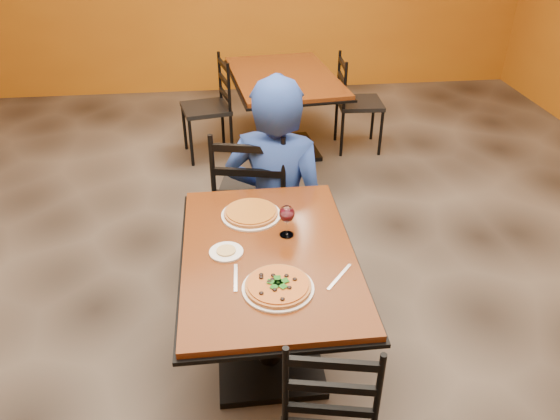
{
  "coord_description": "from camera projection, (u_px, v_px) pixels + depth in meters",
  "views": [
    {
      "loc": [
        -0.17,
        -2.52,
        2.24
      ],
      "look_at": [
        0.08,
        -0.3,
        0.85
      ],
      "focal_mm": 34.18,
      "sensor_mm": 36.0,
      "label": 1
    }
  ],
  "objects": [
    {
      "name": "floor",
      "position": [
        262.0,
        301.0,
        3.32
      ],
      "size": [
        7.0,
        8.0,
        0.01
      ],
      "primitive_type": "cube",
      "color": "black",
      "rests_on": "ground"
    },
    {
      "name": "table_main",
      "position": [
        269.0,
        283.0,
        2.61
      ],
      "size": [
        0.83,
        1.23,
        0.75
      ],
      "color": "#64320F",
      "rests_on": "floor"
    },
    {
      "name": "table_second",
      "position": [
        284.0,
        95.0,
        4.89
      ],
      "size": [
        1.05,
        1.45,
        0.75
      ],
      "rotation": [
        0.0,
        0.0,
        0.1
      ],
      "color": "#64320F",
      "rests_on": "floor"
    },
    {
      "name": "chair_main_far",
      "position": [
        254.0,
        196.0,
        3.43
      ],
      "size": [
        0.54,
        0.54,
        1.02
      ],
      "primitive_type": null,
      "rotation": [
        0.0,
        0.0,
        2.94
      ],
      "color": "black",
      "rests_on": "floor"
    },
    {
      "name": "chair_second_left",
      "position": [
        206.0,
        109.0,
        4.87
      ],
      "size": [
        0.49,
        0.49,
        0.91
      ],
      "primitive_type": null,
      "rotation": [
        0.0,
        0.0,
        -1.37
      ],
      "color": "black",
      "rests_on": "floor"
    },
    {
      "name": "chair_second_right",
      "position": [
        360.0,
        104.0,
        5.01
      ],
      "size": [
        0.43,
        0.43,
        0.9
      ],
      "primitive_type": null,
      "rotation": [
        0.0,
        0.0,
        1.52
      ],
      "color": "black",
      "rests_on": "floor"
    },
    {
      "name": "diner",
      "position": [
        276.0,
        182.0,
        3.25
      ],
      "size": [
        0.76,
        0.63,
        1.35
      ],
      "primitive_type": "imported",
      "rotation": [
        0.0,
        0.0,
        2.8
      ],
      "color": "navy",
      "rests_on": "floor"
    },
    {
      "name": "plate_main",
      "position": [
        278.0,
        288.0,
        2.27
      ],
      "size": [
        0.31,
        0.31,
        0.01
      ],
      "primitive_type": "cylinder",
      "color": "white",
      "rests_on": "table_main"
    },
    {
      "name": "pizza_main",
      "position": [
        278.0,
        285.0,
        2.26
      ],
      "size": [
        0.28,
        0.28,
        0.02
      ],
      "primitive_type": "cylinder",
      "color": "#9C2E0B",
      "rests_on": "plate_main"
    },
    {
      "name": "plate_far",
      "position": [
        251.0,
        215.0,
        2.77
      ],
      "size": [
        0.31,
        0.31,
        0.01
      ],
      "primitive_type": "cylinder",
      "color": "white",
      "rests_on": "table_main"
    },
    {
      "name": "pizza_far",
      "position": [
        251.0,
        212.0,
        2.76
      ],
      "size": [
        0.28,
        0.28,
        0.02
      ],
      "primitive_type": "cylinder",
      "color": "#BE8124",
      "rests_on": "plate_far"
    },
    {
      "name": "side_plate",
      "position": [
        226.0,
        252.0,
        2.49
      ],
      "size": [
        0.16,
        0.16,
        0.01
      ],
      "primitive_type": "cylinder",
      "color": "white",
      "rests_on": "table_main"
    },
    {
      "name": "dip",
      "position": [
        226.0,
        250.0,
        2.49
      ],
      "size": [
        0.09,
        0.09,
        0.01
      ],
      "primitive_type": "cylinder",
      "color": "tan",
      "rests_on": "side_plate"
    },
    {
      "name": "wine_glass",
      "position": [
        287.0,
        220.0,
        2.57
      ],
      "size": [
        0.08,
        0.08,
        0.18
      ],
      "primitive_type": null,
      "color": "white",
      "rests_on": "table_main"
    },
    {
      "name": "fork",
      "position": [
        236.0,
        278.0,
        2.34
      ],
      "size": [
        0.02,
        0.19,
        0.0
      ],
      "primitive_type": "cube",
      "rotation": [
        0.0,
        0.0,
        -0.05
      ],
      "color": "silver",
      "rests_on": "table_main"
    },
    {
      "name": "knife",
      "position": [
        339.0,
        277.0,
        2.34
      ],
      "size": [
        0.14,
        0.17,
        0.0
      ],
      "primitive_type": "cube",
      "rotation": [
        0.0,
        0.0,
        -0.69
      ],
      "color": "silver",
      "rests_on": "table_main"
    }
  ]
}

